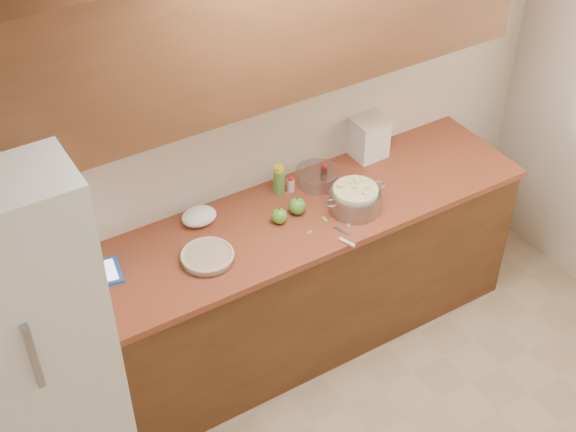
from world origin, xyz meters
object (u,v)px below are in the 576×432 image
tablet (94,275)px  flour_canister (368,136)px  colander (355,199)px  pie (207,257)px

tablet → flour_canister: bearing=14.9°
colander → pie: bearing=176.8°
pie → tablet: size_ratio=0.97×
colander → flour_canister: (0.34, 0.37, 0.06)m
pie → tablet: pie is taller
pie → flour_canister: size_ratio=1.12×
colander → tablet: (-1.34, 0.22, -0.06)m
pie → flour_canister: flour_canister is taller
pie → flour_canister: (1.17, 0.32, 0.10)m
pie → tablet: bearing=161.0°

